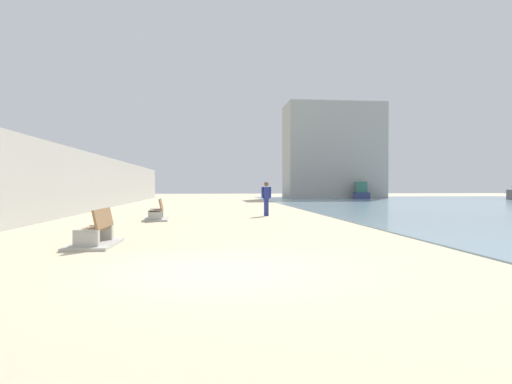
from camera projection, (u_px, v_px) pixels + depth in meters
The scene contains 7 objects.
ground_plane at pixel (210, 212), 26.12m from camera, with size 120.00×120.00×0.00m, color #C6B793.
seawall at pixel (79, 182), 25.31m from camera, with size 0.80×64.00×3.56m, color #ADAAA3.
bench_near at pixel (95, 237), 11.55m from camera, with size 1.15×2.12×0.98m.
bench_far at pixel (157, 215), 20.17m from camera, with size 1.23×2.16×0.98m.
person_walking at pixel (266, 196), 22.91m from camera, with size 0.52×0.24×1.78m.
boat_outer at pixel (361, 192), 52.62m from camera, with size 3.10×5.12×6.38m.
harbor_building at pixel (333, 152), 55.49m from camera, with size 12.00×6.00×11.75m, color #9E9E99.
Camera 1 is at (-0.02, -8.24, 1.58)m, focal length 30.96 mm.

